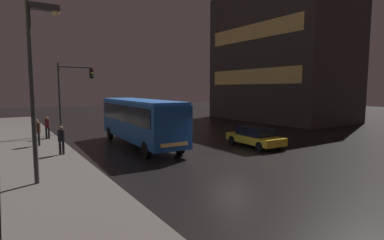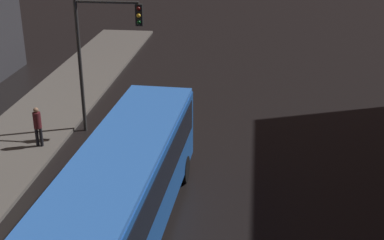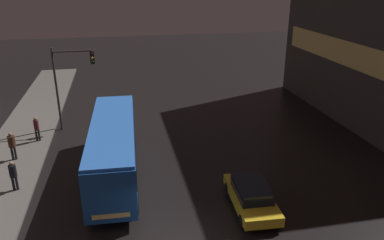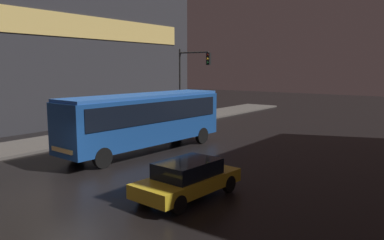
{
  "view_description": "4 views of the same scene",
  "coord_description": "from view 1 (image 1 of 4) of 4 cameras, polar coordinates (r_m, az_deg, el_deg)",
  "views": [
    {
      "loc": [
        -10.86,
        -12.72,
        4.03
      ],
      "look_at": [
        1.67,
        6.64,
        1.6
      ],
      "focal_mm": 28.0,
      "sensor_mm": 36.0,
      "label": 1
    },
    {
      "loc": [
        0.99,
        -7.07,
        9.83
      ],
      "look_at": [
        -1.0,
        9.76,
        2.79
      ],
      "focal_mm": 50.0,
      "sensor_mm": 36.0,
      "label": 2
    },
    {
      "loc": [
        -2.11,
        -12.84,
        10.93
      ],
      "look_at": [
        2.37,
        9.04,
        2.22
      ],
      "focal_mm": 35.0,
      "sensor_mm": 36.0,
      "label": 3
    },
    {
      "loc": [
        12.07,
        -8.34,
        4.71
      ],
      "look_at": [
        0.91,
        6.43,
        2.13
      ],
      "focal_mm": 35.0,
      "sensor_mm": 36.0,
      "label": 4
    }
  ],
  "objects": [
    {
      "name": "ground_plane",
      "position": [
        17.21,
        7.42,
        -7.57
      ],
      "size": [
        120.0,
        120.0,
        0.0
      ],
      "primitive_type": "plane",
      "color": "black"
    },
    {
      "name": "sidewalk_left",
      "position": [
        23.14,
        -27.88,
        -4.53
      ],
      "size": [
        4.0,
        48.0,
        0.15
      ],
      "color": "#56514C",
      "rests_on": "ground"
    },
    {
      "name": "building_right_block",
      "position": [
        40.59,
        16.49,
        11.5
      ],
      "size": [
        10.07,
        16.81,
        16.16
      ],
      "color": "#383333",
      "rests_on": "ground"
    },
    {
      "name": "bus_near",
      "position": [
        21.2,
        -9.88,
        0.45
      ],
      "size": [
        2.84,
        10.57,
        3.25
      ],
      "rotation": [
        0.0,
        0.0,
        3.1
      ],
      "color": "#194793",
      "rests_on": "ground"
    },
    {
      "name": "car_taxi",
      "position": [
        21.25,
        11.87,
        -3.09
      ],
      "size": [
        2.06,
        4.36,
        1.36
      ],
      "rotation": [
        0.0,
        0.0,
        3.09
      ],
      "color": "gold",
      "rests_on": "ground"
    },
    {
      "name": "pedestrian_near",
      "position": [
        19.21,
        -23.64,
        -3.1
      ],
      "size": [
        0.5,
        0.5,
        1.69
      ],
      "rotation": [
        0.0,
        0.0,
        5.13
      ],
      "color": "black",
      "rests_on": "sidewalk_left"
    },
    {
      "name": "pedestrian_mid",
      "position": [
        25.58,
        -25.86,
        -1.05
      ],
      "size": [
        0.46,
        0.46,
        1.73
      ],
      "rotation": [
        0.0,
        0.0,
        2.29
      ],
      "color": "black",
      "rests_on": "sidewalk_left"
    },
    {
      "name": "pedestrian_far",
      "position": [
        22.82,
        -27.43,
        -1.66
      ],
      "size": [
        0.58,
        0.58,
        1.8
      ],
      "rotation": [
        0.0,
        0.0,
        2.03
      ],
      "color": "black",
      "rests_on": "sidewalk_left"
    },
    {
      "name": "traffic_light_main",
      "position": [
        27.9,
        -21.99,
        5.82
      ],
      "size": [
        2.95,
        0.35,
        6.17
      ],
      "color": "#2D2D2D",
      "rests_on": "ground"
    },
    {
      "name": "street_lamp_sidewalk",
      "position": [
        13.6,
        -27.35,
        9.38
      ],
      "size": [
        1.25,
        0.36,
        7.24
      ],
      "color": "#2D2D2D",
      "rests_on": "sidewalk_left"
    }
  ]
}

